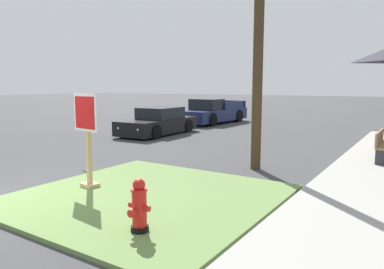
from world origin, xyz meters
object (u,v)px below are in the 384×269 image
(stop_sign, at_px, (88,141))
(street_bench, at_px, (384,144))
(parked_sedan_black, at_px, (159,123))
(pickup_truck_navy, at_px, (212,113))
(manhole_cover, at_px, (96,169))
(fire_hydrant, at_px, (139,207))

(stop_sign, xyz_separation_m, street_bench, (5.06, 6.41, -0.48))
(stop_sign, xyz_separation_m, parked_sedan_black, (-4.43, 8.04, -0.53))
(pickup_truck_navy, bearing_deg, manhole_cover, -74.53)
(fire_hydrant, relative_size, stop_sign, 0.40)
(manhole_cover, height_order, street_bench, street_bench)
(stop_sign, distance_m, parked_sedan_black, 9.19)
(fire_hydrant, xyz_separation_m, pickup_truck_navy, (-7.30, 14.96, 0.16))
(parked_sedan_black, bearing_deg, fire_hydrant, -53.16)
(stop_sign, bearing_deg, parked_sedan_black, 118.86)
(stop_sign, bearing_deg, street_bench, 51.71)
(fire_hydrant, xyz_separation_m, manhole_cover, (-3.89, 2.65, -0.45))
(parked_sedan_black, distance_m, pickup_truck_navy, 5.72)
(fire_hydrant, bearing_deg, stop_sign, 154.08)
(parked_sedan_black, relative_size, street_bench, 2.58)
(fire_hydrant, bearing_deg, street_bench, 71.45)
(stop_sign, distance_m, manhole_cover, 2.26)
(pickup_truck_navy, bearing_deg, stop_sign, -70.78)
(fire_hydrant, xyz_separation_m, street_bench, (2.56, 7.63, 0.13))
(manhole_cover, distance_m, street_bench, 8.17)
(manhole_cover, bearing_deg, parked_sedan_black, 114.75)
(manhole_cover, relative_size, parked_sedan_black, 0.16)
(stop_sign, relative_size, manhole_cover, 2.87)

